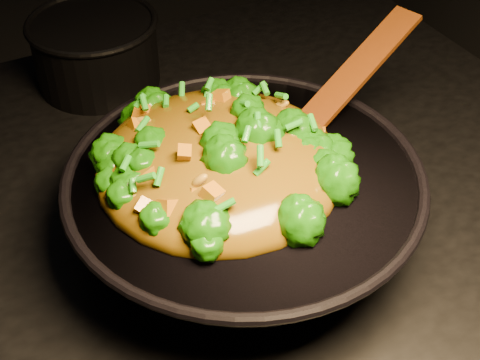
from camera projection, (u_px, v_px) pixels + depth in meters
wok at (244, 211)px, 0.77m from camera, size 0.48×0.48×0.11m
stir_fry at (218, 135)px, 0.71m from camera, size 0.35×0.35×0.10m
spatula at (348, 80)px, 0.80m from camera, size 0.23×0.11×0.10m
back_pot at (96, 51)px, 1.04m from camera, size 0.23×0.23×0.11m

